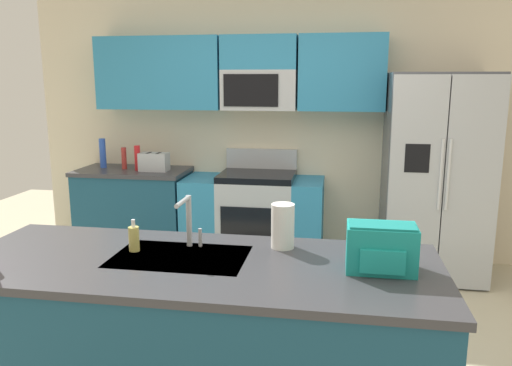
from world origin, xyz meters
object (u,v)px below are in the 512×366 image
object	(u,v)px
bottle_red	(137,158)
sink_faucet	(188,217)
backpack	(381,247)
range_oven	(254,218)
refrigerator	(435,177)
toaster	(154,162)
paper_towel_roll	(283,226)
soap_dispenser	(134,238)
pepper_mill	(124,158)
bottle_blue	(103,153)

from	to	relation	value
bottle_red	sink_faucet	size ratio (longest dim) A/B	0.88
bottle_red	backpack	xyz separation A→B (m)	(2.19, -2.37, -0.01)
range_oven	refrigerator	distance (m)	1.75
toaster	paper_towel_roll	distance (m)	2.60
toaster	soap_dispenser	xyz separation A→B (m)	(0.76, -2.29, -0.02)
sink_faucet	paper_towel_roll	world-z (taller)	sink_faucet
range_oven	backpack	size ratio (longest dim) A/B	4.25
sink_faucet	toaster	bearing A→B (deg)	115.10
bottle_red	paper_towel_roll	bearing A→B (deg)	-51.24
paper_towel_roll	soap_dispenser	bearing A→B (deg)	-166.69
toaster	refrigerator	bearing A→B (deg)	-0.42
paper_towel_roll	sink_faucet	bearing A→B (deg)	-170.50
refrigerator	range_oven	bearing A→B (deg)	177.55
bottle_red	paper_towel_roll	distance (m)	2.71
pepper_mill	bottle_red	world-z (taller)	bottle_red
range_oven	backpack	world-z (taller)	backpack
backpack	range_oven	bearing A→B (deg)	112.93
toaster	backpack	world-z (taller)	backpack
pepper_mill	bottle_blue	bearing A→B (deg)	168.88
refrigerator	bottle_red	distance (m)	2.85
pepper_mill	sink_faucet	world-z (taller)	sink_faucet
pepper_mill	backpack	xyz separation A→B (m)	(2.35, -2.41, 0.01)
toaster	bottle_blue	world-z (taller)	bottle_blue
sink_faucet	paper_towel_roll	size ratio (longest dim) A/B	1.17
paper_towel_roll	toaster	bearing A→B (deg)	125.82
bottle_red	backpack	bearing A→B (deg)	-47.26
paper_towel_roll	backpack	distance (m)	0.55
bottle_blue	paper_towel_roll	distance (m)	3.05
range_oven	sink_faucet	size ratio (longest dim) A/B	4.82
pepper_mill	bottle_red	xyz separation A→B (m)	(0.16, -0.04, 0.01)
bottle_red	sink_faucet	distance (m)	2.50
paper_towel_roll	bottle_blue	bearing A→B (deg)	133.73
bottle_blue	refrigerator	bearing A→B (deg)	-2.09
range_oven	bottle_blue	xyz separation A→B (m)	(-1.58, 0.05, 0.61)
range_oven	pepper_mill	world-z (taller)	pepper_mill
range_oven	refrigerator	bearing A→B (deg)	-2.45
pepper_mill	bottle_blue	size ratio (longest dim) A/B	0.73
backpack	paper_towel_roll	bearing A→B (deg)	152.60
sink_faucet	paper_towel_roll	distance (m)	0.50
bottle_red	toaster	bearing A→B (deg)	-2.16
pepper_mill	soap_dispenser	bearing A→B (deg)	-64.91
pepper_mill	paper_towel_roll	xyz separation A→B (m)	(1.86, -2.16, 0.01)
bottle_red	sink_faucet	xyz separation A→B (m)	(1.20, -2.20, 0.04)
refrigerator	pepper_mill	bearing A→B (deg)	178.68
pepper_mill	paper_towel_roll	world-z (taller)	paper_towel_roll
range_oven	toaster	distance (m)	1.13
refrigerator	backpack	size ratio (longest dim) A/B	5.78
pepper_mill	soap_dispenser	size ratio (longest dim) A/B	1.29
sink_faucet	bottle_red	bearing A→B (deg)	118.68
refrigerator	toaster	bearing A→B (deg)	179.58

